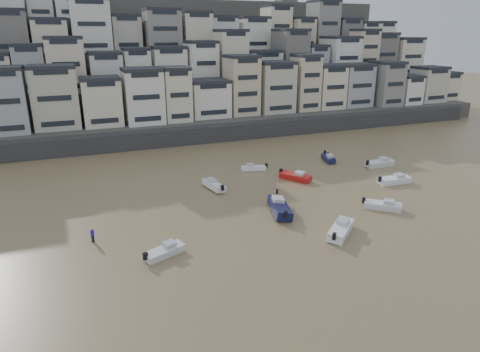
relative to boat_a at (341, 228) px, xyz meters
name	(u,v)px	position (x,y,z in m)	size (l,w,h in m)	color
ground	(359,346)	(-9.57, -16.57, -0.86)	(400.00, 400.00, 0.00)	olive
harbor_wall	(214,134)	(0.43, 48.43, 0.89)	(140.00, 3.00, 3.50)	#38383A
hillside	(186,66)	(5.16, 88.27, 12.15)	(141.04, 66.00, 50.00)	#4C4C47
boat_a	(341,228)	(0.00, 0.00, 0.00)	(6.32, 2.07, 1.72)	white
boat_b	(383,204)	(9.63, 4.29, -0.14)	(5.29, 1.73, 1.44)	silver
boat_c	(280,206)	(-3.83, 8.37, 0.10)	(7.08, 2.32, 1.93)	#121439
boat_d	(395,179)	(18.19, 11.97, -0.08)	(5.76, 1.88, 1.57)	white
boat_e	(295,175)	(4.51, 19.26, -0.09)	(5.67, 1.85, 1.55)	#B21815
boat_f	(214,184)	(-9.00, 20.21, -0.12)	(5.43, 1.78, 1.48)	silver
boat_g	(380,162)	(21.98, 20.14, -0.06)	(5.85, 1.91, 1.60)	silver
boat_h	(254,167)	(0.23, 26.28, -0.23)	(4.64, 1.52, 1.27)	white
boat_i	(328,157)	(15.40, 26.51, -0.17)	(5.06, 1.66, 1.38)	#13183C
boat_j	(164,250)	(-20.41, 2.62, -0.19)	(4.96, 1.62, 1.35)	silver
person_blue	(92,235)	(-27.30, 8.83, 0.01)	(0.44, 0.44, 1.74)	#2315A2
person_pink	(277,188)	(-0.99, 14.78, 0.01)	(0.44, 0.44, 1.74)	#D294A8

